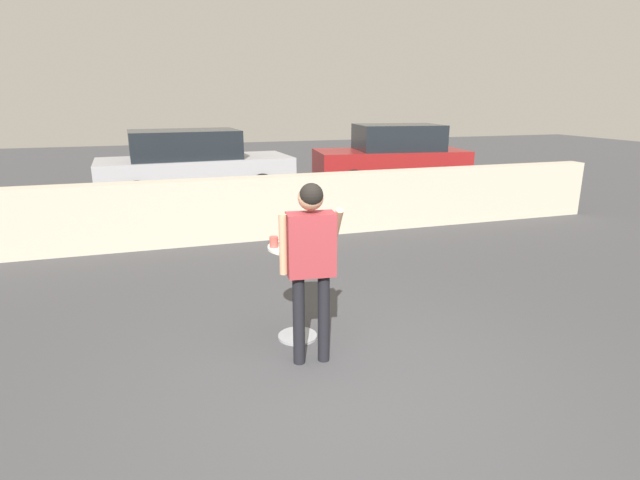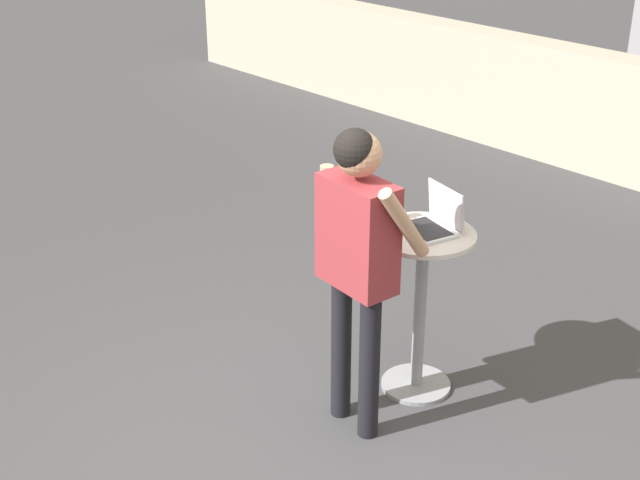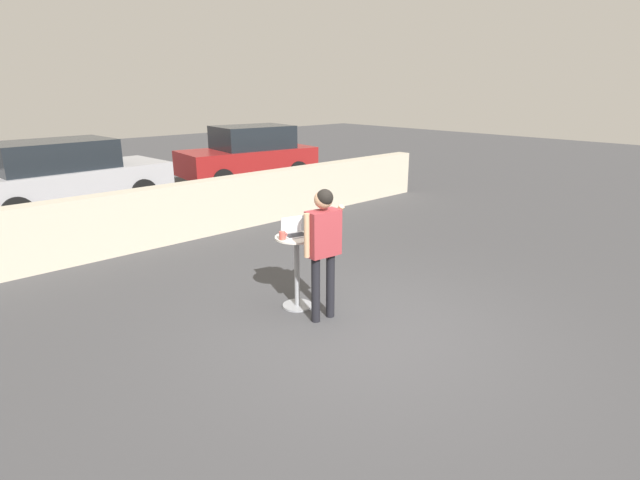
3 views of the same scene
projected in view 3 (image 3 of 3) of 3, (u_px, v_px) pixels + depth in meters
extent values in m
plane|color=#3D3D3F|center=(362.00, 332.00, 6.07)|extent=(50.00, 50.00, 0.00)
cube|color=#B2A893|center=(168.00, 214.00, 9.39)|extent=(14.19, 0.35, 1.09)
cylinder|color=gray|center=(297.00, 305.00, 6.77)|extent=(0.40, 0.40, 0.03)
cylinder|color=gray|center=(297.00, 272.00, 6.63)|extent=(0.07, 0.07, 0.94)
cylinder|color=beige|center=(296.00, 237.00, 6.48)|extent=(0.57, 0.57, 0.02)
cube|color=#B7BABF|center=(296.00, 236.00, 6.49)|extent=(0.35, 0.29, 0.02)
cube|color=black|center=(296.00, 235.00, 6.48)|extent=(0.30, 0.24, 0.00)
cube|color=#B7BABF|center=(291.00, 224.00, 6.55)|extent=(0.30, 0.11, 0.22)
cube|color=white|center=(292.00, 225.00, 6.55)|extent=(0.28, 0.09, 0.20)
cylinder|color=#C14C42|center=(282.00, 236.00, 6.33)|extent=(0.08, 0.08, 0.11)
torus|color=#C14C42|center=(286.00, 235.00, 6.37)|extent=(0.05, 0.01, 0.05)
cylinder|color=black|center=(316.00, 290.00, 6.22)|extent=(0.11, 0.11, 0.86)
cylinder|color=black|center=(330.00, 285.00, 6.35)|extent=(0.11, 0.11, 0.86)
cube|color=maroon|center=(323.00, 233.00, 6.07)|extent=(0.44, 0.25, 0.57)
sphere|color=tan|center=(323.00, 200.00, 5.95)|extent=(0.22, 0.22, 0.22)
sphere|color=black|center=(325.00, 198.00, 5.92)|extent=(0.21, 0.21, 0.21)
cylinder|color=tan|center=(307.00, 236.00, 5.93)|extent=(0.07, 0.07, 0.54)
cylinder|color=tan|center=(335.00, 219.00, 6.24)|extent=(0.10, 0.33, 0.42)
cube|color=maroon|center=(248.00, 161.00, 15.36)|extent=(4.26, 2.29, 0.73)
cube|color=black|center=(253.00, 137.00, 15.26)|extent=(2.41, 1.86, 0.68)
cylinder|color=black|center=(223.00, 180.00, 14.08)|extent=(0.66, 0.30, 0.64)
cylinder|color=black|center=(199.00, 172.00, 15.42)|extent=(0.66, 0.30, 0.64)
cylinder|color=black|center=(297.00, 171.00, 15.49)|extent=(0.66, 0.30, 0.64)
cylinder|color=black|center=(269.00, 165.00, 16.83)|extent=(0.66, 0.30, 0.64)
cube|color=#9E9EA3|center=(68.00, 183.00, 11.90)|extent=(4.66, 2.14, 0.70)
cube|color=black|center=(54.00, 155.00, 11.54)|extent=(2.60, 1.79, 0.66)
cylinder|color=black|center=(111.00, 183.00, 13.56)|extent=(0.68, 0.26, 0.67)
cylinder|color=black|center=(143.00, 192.00, 12.39)|extent=(0.68, 0.26, 0.67)
cylinder|color=black|center=(17.00, 212.00, 10.44)|extent=(0.68, 0.26, 0.67)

